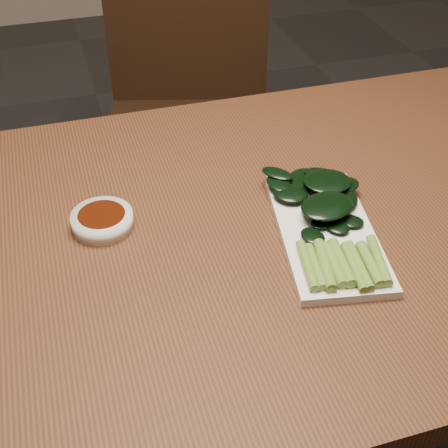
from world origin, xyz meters
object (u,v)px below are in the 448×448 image
Objects in this scene: chair_far at (188,107)px; table at (213,265)px; serving_plate at (326,233)px; gai_lan at (324,215)px; sauce_bowl at (102,220)px.

table is at bearing -85.83° from chair_far.
gai_lan reaches higher than serving_plate.
gai_lan reaches higher than sauce_bowl.
chair_far reaches higher than sauce_bowl.
table is at bearing 158.11° from serving_plate.
chair_far reaches higher than serving_plate.
sauce_bowl is (-0.33, -0.81, 0.27)m from chair_far.
chair_far is 9.50× the size of sauce_bowl.
chair_far is 2.96× the size of serving_plate.
gai_lan is (0.32, -0.10, 0.01)m from sauce_bowl.
gai_lan is (0.00, 0.02, 0.02)m from serving_plate.
table is 4.58× the size of gai_lan.
chair_far reaches higher than gai_lan.
table is 0.19m from sauce_bowl.
chair_far is (0.17, 0.86, -0.19)m from table.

